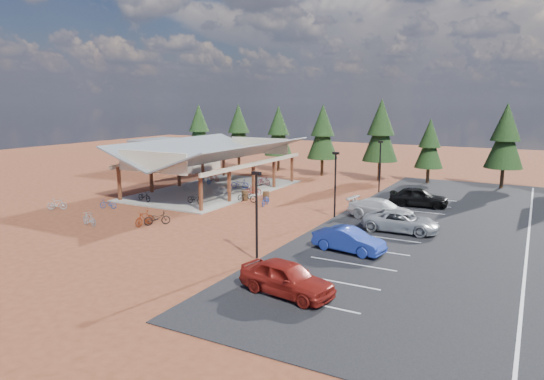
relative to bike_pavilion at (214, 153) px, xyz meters
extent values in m
plane|color=brown|center=(10.00, -7.00, -3.82)|extent=(140.00, 140.00, 0.00)
cube|color=black|center=(28.50, -4.00, -3.80)|extent=(27.00, 44.00, 0.04)
cube|color=gray|center=(0.00, 0.00, -3.77)|extent=(10.60, 18.60, 0.10)
cube|color=#582C19|center=(-4.60, -8.40, -2.22)|extent=(0.25, 0.25, 3.00)
cube|color=#582C19|center=(-4.60, -4.20, -2.22)|extent=(0.25, 0.25, 3.00)
cube|color=#582C19|center=(-4.60, 0.00, -2.22)|extent=(0.25, 0.25, 3.00)
cube|color=#582C19|center=(-4.60, 4.20, -2.22)|extent=(0.25, 0.25, 3.00)
cube|color=#582C19|center=(-4.60, 8.40, -2.22)|extent=(0.25, 0.25, 3.00)
cube|color=#582C19|center=(4.60, -8.40, -2.22)|extent=(0.25, 0.25, 3.00)
cube|color=#582C19|center=(4.60, -4.20, -2.22)|extent=(0.25, 0.25, 3.00)
cube|color=#582C19|center=(4.60, 0.00, -2.22)|extent=(0.25, 0.25, 3.00)
cube|color=#582C19|center=(4.60, 4.20, -2.22)|extent=(0.25, 0.25, 3.00)
cube|color=#582C19|center=(4.60, 8.40, -2.22)|extent=(0.25, 0.25, 3.00)
cube|color=beige|center=(-5.00, 0.00, -0.72)|extent=(0.22, 18.00, 0.35)
cube|color=beige|center=(5.00, 0.00, -0.72)|extent=(0.22, 18.00, 0.35)
cube|color=slate|center=(-2.90, 0.00, 0.18)|extent=(5.85, 19.40, 2.13)
cube|color=slate|center=(2.90, 0.00, 0.18)|extent=(5.85, 19.40, 2.13)
cube|color=beige|center=(0.00, -9.00, 0.08)|extent=(7.50, 0.15, 1.80)
cube|color=beige|center=(0.00, 9.00, 0.08)|extent=(7.50, 0.15, 1.80)
cube|color=#ADA593|center=(-14.00, 11.00, -2.22)|extent=(10.00, 6.00, 3.20)
cube|color=slate|center=(-14.00, 11.00, -0.27)|extent=(11.00, 7.00, 0.70)
cylinder|color=black|center=(15.00, -17.00, -1.32)|extent=(0.14, 0.14, 5.00)
cube|color=black|center=(15.00, -17.00, 1.23)|extent=(0.50, 0.25, 0.18)
cylinder|color=black|center=(15.00, -5.00, -1.32)|extent=(0.14, 0.14, 5.00)
cube|color=black|center=(15.00, -5.00, 1.23)|extent=(0.50, 0.25, 0.18)
cylinder|color=black|center=(15.00, 7.00, -1.32)|extent=(0.14, 0.14, 5.00)
cube|color=black|center=(15.00, 7.00, 1.23)|extent=(0.50, 0.25, 0.18)
cylinder|color=#4E331C|center=(7.18, -2.08, -3.37)|extent=(0.60, 0.60, 0.90)
cylinder|color=#4E331C|center=(5.33, -2.75, -3.37)|extent=(0.60, 0.60, 0.90)
cylinder|color=#382314|center=(-13.32, 15.17, -2.78)|extent=(0.36, 0.36, 2.09)
cone|color=black|center=(-13.32, 15.17, 0.78)|extent=(3.68, 3.68, 5.02)
cone|color=black|center=(-13.32, 15.17, 2.87)|extent=(2.85, 2.85, 3.77)
cylinder|color=#382314|center=(-6.76, 15.18, -2.77)|extent=(0.36, 0.36, 2.11)
cone|color=black|center=(-6.76, 15.18, 0.81)|extent=(3.71, 3.71, 5.05)
cone|color=black|center=(-6.76, 15.18, 2.91)|extent=(2.86, 2.86, 3.79)
cylinder|color=#382314|center=(-1.06, 15.82, -2.80)|extent=(0.36, 0.36, 2.05)
cone|color=black|center=(-1.06, 15.82, 0.69)|extent=(3.61, 3.61, 4.93)
cone|color=black|center=(-1.06, 15.82, 2.75)|extent=(2.79, 2.79, 3.70)
cylinder|color=#382314|center=(5.60, 14.68, -2.77)|extent=(0.36, 0.36, 2.11)
cone|color=black|center=(5.60, 14.68, 0.82)|extent=(3.72, 3.72, 5.07)
cone|color=black|center=(5.60, 14.68, 2.94)|extent=(2.87, 2.87, 3.80)
cylinder|color=#382314|center=(12.85, 14.31, -2.69)|extent=(0.36, 0.36, 2.27)
cone|color=black|center=(12.85, 14.31, 1.17)|extent=(3.99, 3.99, 5.45)
cone|color=black|center=(12.85, 14.31, 3.44)|extent=(3.09, 3.09, 4.08)
cylinder|color=#382314|center=(18.13, 15.03, -2.95)|extent=(0.36, 0.36, 1.74)
cone|color=black|center=(18.13, 15.03, 0.01)|extent=(3.07, 3.07, 4.19)
cone|color=black|center=(18.13, 15.03, 1.76)|extent=(2.37, 2.37, 3.14)
cylinder|color=#382314|center=(25.55, 15.41, -2.74)|extent=(0.36, 0.36, 2.16)
cone|color=black|center=(25.55, 15.41, 0.94)|extent=(3.81, 3.81, 5.19)
cone|color=black|center=(25.55, 15.41, 3.10)|extent=(2.94, 2.94, 3.90)
imported|color=black|center=(-2.19, -7.80, -3.28)|extent=(1.77, 0.88, 0.89)
imported|color=#93969A|center=(-1.80, -1.88, -3.27)|extent=(1.54, 0.60, 0.90)
imported|color=#1D4D94|center=(-2.95, 2.45, -3.29)|extent=(1.75, 0.96, 0.87)
imported|color=maroon|center=(-3.06, 4.12, -3.26)|extent=(1.57, 0.55, 0.92)
imported|color=black|center=(2.51, -6.50, -3.27)|extent=(1.77, 0.73, 0.91)
imported|color=#A1A3A9|center=(2.32, -2.22, -3.25)|extent=(1.62, 0.95, 0.94)
imported|color=#121F9B|center=(1.85, 1.85, -3.24)|extent=(1.97, 1.15, 0.98)
imported|color=maroon|center=(3.09, 4.77, -3.25)|extent=(1.61, 0.58, 0.95)
imported|color=#93969B|center=(-6.43, -13.64, -3.35)|extent=(1.53, 1.33, 0.96)
imported|color=#254A97|center=(-3.00, -11.30, -3.42)|extent=(1.63, 0.97, 0.81)
imported|color=maroon|center=(3.75, -14.09, -3.28)|extent=(0.56, 1.84, 1.10)
imported|color=black|center=(4.41, -13.50, -3.32)|extent=(1.76, 1.89, 1.01)
imported|color=#9FA2A8|center=(0.26, -16.07, -3.31)|extent=(1.75, 0.76, 1.02)
imported|color=navy|center=(8.12, -3.80, -3.36)|extent=(0.94, 1.87, 0.94)
imported|color=maroon|center=(4.79, -0.36, -3.33)|extent=(1.48, 1.48, 0.98)
imported|color=black|center=(5.92, -3.34, -3.32)|extent=(1.96, 0.82, 1.00)
imported|color=maroon|center=(18.76, -20.61, -2.98)|extent=(4.99, 2.69, 1.61)
imported|color=#1E359D|center=(19.04, -12.97, -3.06)|extent=(4.57, 2.17, 1.45)
imported|color=#999CA1|center=(20.66, -6.88, -3.06)|extent=(5.25, 2.54, 1.44)
imported|color=silver|center=(18.40, -3.91, -3.02)|extent=(5.47, 2.80, 1.52)
imported|color=black|center=(19.92, 2.11, -2.95)|extent=(5.08, 2.51, 1.67)
camera|label=1|loc=(28.48, -39.79, 5.14)|focal=32.00mm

